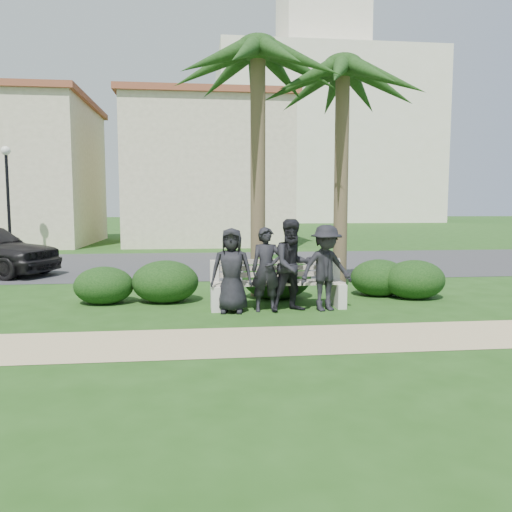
% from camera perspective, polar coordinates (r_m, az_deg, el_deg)
% --- Properties ---
extents(ground, '(160.00, 160.00, 0.00)m').
position_cam_1_polar(ground, '(9.18, 2.94, -6.56)').
color(ground, '#1E4313').
rests_on(ground, ground).
extents(footpath, '(30.00, 1.60, 0.01)m').
position_cam_1_polar(footpath, '(7.46, 5.22, -9.47)').
color(footpath, tan).
rests_on(footpath, ground).
extents(asphalt_street, '(160.00, 8.00, 0.01)m').
position_cam_1_polar(asphalt_street, '(17.03, -1.46, -0.84)').
color(asphalt_street, '#2D2D30').
rests_on(asphalt_street, ground).
extents(stucco_bldg_right, '(8.40, 8.40, 7.30)m').
position_cam_1_polar(stucco_bldg_right, '(26.91, -5.52, 9.38)').
color(stucco_bldg_right, '#BEB58E').
rests_on(stucco_bldg_right, ground).
extents(hotel_tower, '(26.00, 18.00, 37.30)m').
position_cam_1_polar(hotel_tower, '(66.69, 7.31, 15.61)').
color(hotel_tower, beige).
rests_on(hotel_tower, ground).
extents(street_lamp, '(0.36, 0.36, 4.29)m').
position_cam_1_polar(street_lamp, '(22.19, -26.55, 7.71)').
color(street_lamp, black).
rests_on(street_lamp, ground).
extents(park_bench, '(2.57, 0.61, 0.90)m').
position_cam_1_polar(park_bench, '(9.61, 2.47, -3.55)').
color(park_bench, '#A69A8B').
rests_on(park_bench, ground).
extents(man_a, '(0.82, 0.59, 1.56)m').
position_cam_1_polar(man_a, '(9.14, -2.80, -1.65)').
color(man_a, black).
rests_on(man_a, ground).
extents(man_b, '(0.58, 0.39, 1.57)m').
position_cam_1_polar(man_b, '(9.22, 1.19, -1.56)').
color(man_b, black).
rests_on(man_b, ground).
extents(man_c, '(0.97, 0.84, 1.72)m').
position_cam_1_polar(man_c, '(9.25, 4.26, -1.08)').
color(man_c, black).
rests_on(man_c, ground).
extents(man_d, '(1.15, 0.82, 1.61)m').
position_cam_1_polar(man_d, '(9.38, 7.99, -1.36)').
color(man_d, black).
rests_on(man_d, ground).
extents(hedge_a, '(1.18, 0.97, 0.77)m').
position_cam_1_polar(hedge_a, '(10.48, -17.00, -3.12)').
color(hedge_a, black).
rests_on(hedge_a, ground).
extents(hedge_b, '(1.35, 1.11, 0.88)m').
position_cam_1_polar(hedge_b, '(10.34, -10.32, -2.77)').
color(hedge_b, black).
rests_on(hedge_b, ground).
extents(hedge_d, '(1.48, 1.22, 0.96)m').
position_cam_1_polar(hedge_d, '(10.61, 2.38, -2.24)').
color(hedge_d, black).
rests_on(hedge_d, ground).
extents(hedge_e, '(1.26, 1.04, 0.82)m').
position_cam_1_polar(hedge_e, '(11.25, 13.89, -2.32)').
color(hedge_e, black).
rests_on(hedge_e, ground).
extents(hedge_f, '(1.29, 1.07, 0.84)m').
position_cam_1_polar(hedge_f, '(11.10, 17.66, -2.47)').
color(hedge_f, black).
rests_on(hedge_f, ground).
extents(palm_left, '(3.00, 3.00, 6.14)m').
position_cam_1_polar(palm_left, '(11.24, 0.22, 22.29)').
color(palm_left, brown).
rests_on(palm_left, ground).
extents(palm_right, '(3.00, 3.00, 5.99)m').
position_cam_1_polar(palm_right, '(12.11, 9.91, 20.25)').
color(palm_right, brown).
rests_on(palm_right, ground).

